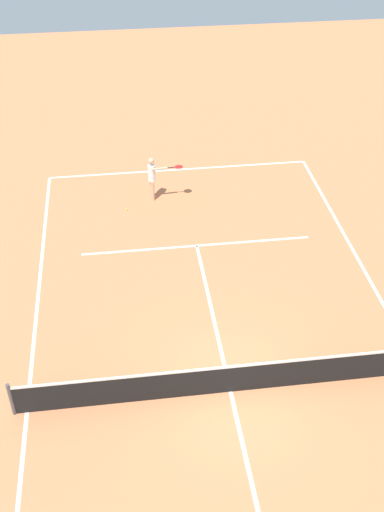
% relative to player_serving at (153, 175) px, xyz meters
% --- Properties ---
extents(ground_plane, '(60.00, 60.00, 0.00)m').
position_rel_player_serving_xyz_m(ground_plane, '(-1.19, 9.66, -1.03)').
color(ground_plane, '#D37A4C').
extents(court_lines, '(10.50, 23.61, 0.01)m').
position_rel_player_serving_xyz_m(court_lines, '(-1.19, 9.66, -1.03)').
color(court_lines, white).
rests_on(court_lines, ground).
extents(tennis_net, '(11.10, 0.10, 1.07)m').
position_rel_player_serving_xyz_m(tennis_net, '(-1.19, 9.66, -0.54)').
color(tennis_net, '#4C4C51').
rests_on(tennis_net, ground).
extents(player_serving, '(1.30, 0.49, 1.73)m').
position_rel_player_serving_xyz_m(player_serving, '(0.00, 0.00, 0.00)').
color(player_serving, '#D8A884').
rests_on(player_serving, ground).
extents(tennis_ball, '(0.07, 0.07, 0.07)m').
position_rel_player_serving_xyz_m(tennis_ball, '(1.08, 0.67, -1.00)').
color(tennis_ball, '#CCE033').
rests_on(tennis_ball, ground).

